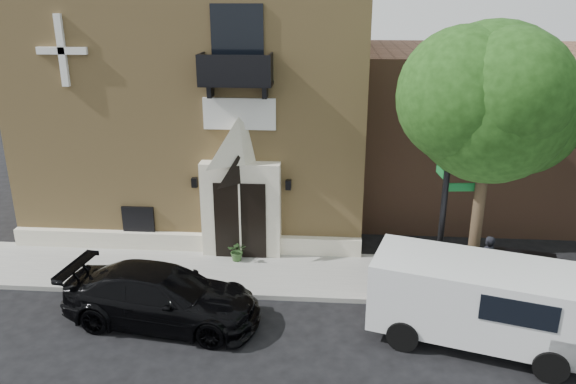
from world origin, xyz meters
name	(u,v)px	position (x,y,z in m)	size (l,w,h in m)	color
ground	(262,300)	(0.00, 0.00, 0.00)	(120.00, 120.00, 0.00)	black
sidewalk	(299,275)	(1.00, 1.50, 0.07)	(42.00, 3.00, 0.15)	gray
church	(210,94)	(-2.99, 7.95, 4.63)	(12.20, 11.01, 9.30)	tan
street_tree_left	(494,102)	(6.03, 0.35, 5.87)	(4.97, 4.38, 7.77)	#38281C
black_sedan	(162,296)	(-2.54, -1.33, 0.78)	(2.17, 5.34, 1.55)	black
cargo_van	(488,302)	(5.92, -1.69, 1.22)	(5.70, 3.54, 2.18)	silver
street_sign	(446,190)	(5.08, 0.50, 3.38)	(1.05, 1.02, 6.43)	black
fire_hydrant	(383,283)	(3.50, 0.20, 0.59)	(0.51, 0.40, 0.89)	#9A210B
dumpster	(520,275)	(7.49, 0.68, 0.76)	(2.03, 1.46, 1.20)	#103B1C
planter	(237,251)	(-1.08, 2.21, 0.49)	(0.61, 0.53, 0.67)	#365A2B
pedestrian_near	(486,261)	(6.61, 1.14, 0.95)	(0.59, 0.38, 1.61)	black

